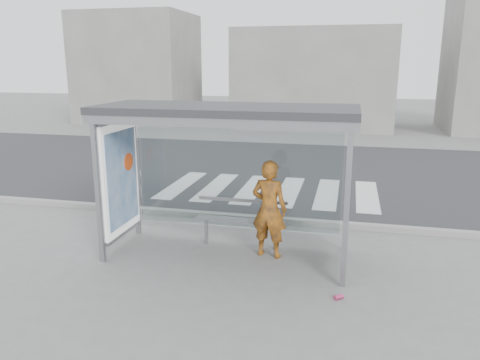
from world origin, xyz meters
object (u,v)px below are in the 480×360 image
(person, at_px, (269,209))
(bench, at_px, (241,220))
(bus_shelter, at_px, (206,143))
(soda_can, at_px, (339,297))

(person, distance_m, bench, 0.74)
(bus_shelter, height_order, soda_can, bus_shelter)
(bus_shelter, relative_size, soda_can, 32.03)
(bus_shelter, relative_size, person, 2.48)
(person, bearing_deg, soda_can, 143.78)
(bus_shelter, xyz_separation_m, soda_can, (2.33, -1.20, -1.95))
(bench, height_order, soda_can, bench)
(bus_shelter, relative_size, bench, 2.54)
(bus_shelter, bearing_deg, bench, 41.20)
(person, distance_m, soda_can, 2.00)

